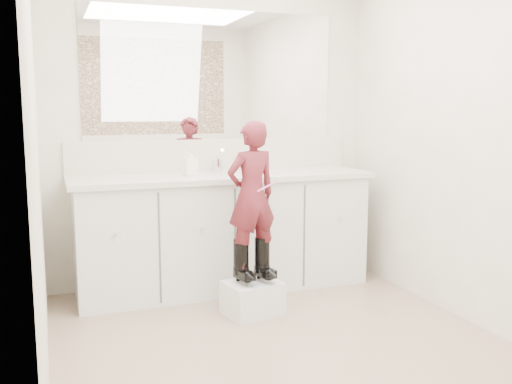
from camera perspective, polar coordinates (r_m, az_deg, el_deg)
name	(u,v)px	position (r m, az deg, el deg)	size (l,w,h in m)	color
floor	(287,349)	(3.44, 3.09, -15.42)	(3.00, 3.00, 0.00)	#967D62
wall_back	(213,132)	(4.56, -4.32, 6.03)	(2.60, 2.60, 0.00)	beige
wall_front	(485,170)	(1.88, 21.90, 2.08)	(2.60, 2.60, 0.00)	beige
wall_left	(36,148)	(2.89, -21.18, 4.13)	(3.00, 3.00, 0.00)	beige
wall_right	(478,138)	(3.86, 21.34, 5.05)	(3.00, 3.00, 0.00)	beige
vanity_cabinet	(224,234)	(4.40, -3.22, -4.24)	(2.20, 0.55, 0.85)	silver
countertop	(224,177)	(4.31, -3.21, 1.50)	(2.28, 0.58, 0.04)	beige
backsplash	(214,155)	(4.56, -4.25, 3.70)	(2.28, 0.03, 0.25)	beige
mirror	(213,75)	(4.55, -4.34, 11.57)	(2.00, 0.02, 1.00)	white
dot_panel	(491,18)	(1.89, 22.46, 15.78)	(2.00, 0.01, 1.20)	#472819
faucet	(218,166)	(4.46, -3.84, 2.64)	(0.08, 0.08, 0.10)	silver
cup	(256,167)	(4.37, -0.04, 2.53)	(0.11, 0.11, 0.10)	beige
soap_bottle	(190,162)	(4.26, -6.58, 3.00)	(0.09, 0.09, 0.20)	white
step_stool	(253,298)	(3.91, -0.33, -10.58)	(0.36, 0.30, 0.23)	silver
boot_left	(241,261)	(3.83, -1.50, -6.91)	(0.11, 0.20, 0.30)	black
boot_right	(262,259)	(3.88, 0.61, -6.71)	(0.11, 0.20, 0.30)	black
toddler	(252,195)	(3.76, -0.45, -0.32)	(0.36, 0.23, 0.98)	#9C303E
toothbrush	(266,187)	(3.70, 0.99, 0.50)	(0.01, 0.01, 0.14)	#F65FBA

